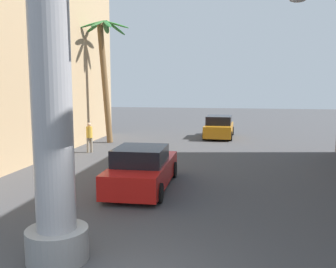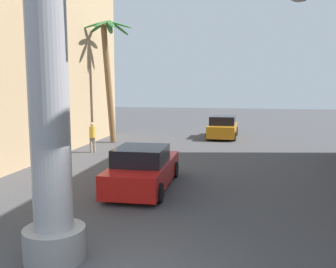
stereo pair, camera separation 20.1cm
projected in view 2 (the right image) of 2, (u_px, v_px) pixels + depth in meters
name	position (u px, v px, depth m)	size (l,w,h in m)	color
ground_plane	(187.00, 171.00, 16.33)	(91.06, 91.06, 0.00)	#424244
car_lead	(143.00, 169.00, 13.60)	(2.09, 4.83, 1.56)	black
car_far	(223.00, 127.00, 26.69)	(2.10, 4.30, 1.56)	black
palm_tree_far_left	(108.00, 67.00, 23.78)	(3.10, 3.12, 7.80)	brown
pedestrian_far_left	(92.00, 135.00, 20.78)	(0.48, 0.48, 1.68)	gray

